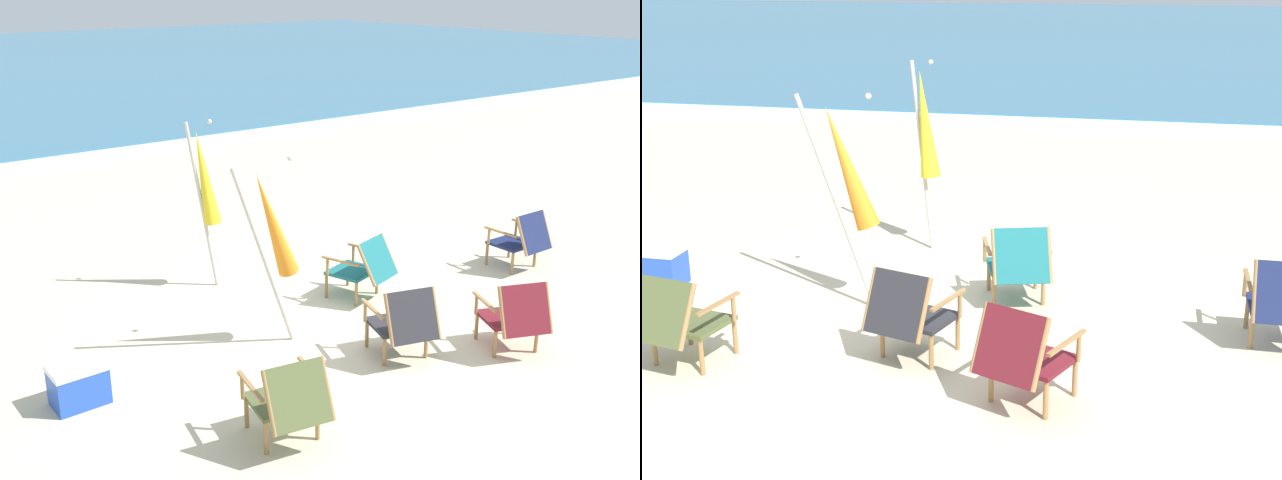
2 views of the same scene
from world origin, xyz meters
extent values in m
plane|color=beige|center=(0.00, 0.00, 0.00)|extent=(80.00, 80.00, 0.00)
cube|color=teal|center=(0.00, 30.34, 0.05)|extent=(80.00, 40.00, 0.10)
cube|color=white|center=(0.00, 10.04, 0.03)|extent=(80.00, 1.10, 0.06)
cube|color=#515B33|center=(-2.02, -1.13, 0.32)|extent=(0.60, 0.57, 0.04)
cube|color=#515B33|center=(-2.09, -1.48, 0.55)|extent=(0.53, 0.35, 0.48)
cylinder|color=olive|center=(-2.21, -0.87, 0.16)|extent=(0.04, 0.04, 0.32)
cylinder|color=olive|center=(-1.75, -0.96, 0.16)|extent=(0.04, 0.04, 0.32)
cylinder|color=olive|center=(-2.30, -1.30, 0.16)|extent=(0.04, 0.04, 0.32)
cylinder|color=olive|center=(-1.84, -1.38, 0.16)|extent=(0.04, 0.04, 0.32)
cube|color=olive|center=(-2.30, -1.10, 0.54)|extent=(0.13, 0.53, 0.02)
cylinder|color=olive|center=(-2.27, -0.91, 0.43)|extent=(0.04, 0.04, 0.22)
cube|color=olive|center=(-1.75, -1.20, 0.54)|extent=(0.13, 0.53, 0.02)
cylinder|color=olive|center=(-1.72, -1.02, 0.43)|extent=(0.04, 0.04, 0.22)
cylinder|color=olive|center=(-1.84, -1.52, 0.55)|extent=(0.09, 0.27, 0.48)
cube|color=#19234C|center=(2.68, 0.26, 0.32)|extent=(0.52, 0.48, 0.04)
cylinder|color=olive|center=(2.45, 0.47, 0.16)|extent=(0.04, 0.04, 0.32)
cylinder|color=olive|center=(2.45, 0.04, 0.16)|extent=(0.04, 0.04, 0.32)
cube|color=olive|center=(2.40, 0.24, 0.54)|extent=(0.04, 0.53, 0.02)
cylinder|color=olive|center=(2.40, 0.42, 0.43)|extent=(0.04, 0.04, 0.22)
cylinder|color=olive|center=(2.43, -0.08, 0.56)|extent=(0.04, 0.24, 0.49)
cube|color=#28282D|center=(-0.25, -0.64, 0.32)|extent=(0.64, 0.61, 0.04)
cube|color=#28282D|center=(-0.35, -0.97, 0.56)|extent=(0.54, 0.38, 0.49)
cylinder|color=olive|center=(-0.41, -0.36, 0.16)|extent=(0.04, 0.04, 0.32)
cylinder|color=olive|center=(0.04, -0.50, 0.16)|extent=(0.04, 0.04, 0.32)
cylinder|color=olive|center=(-0.54, -0.77, 0.16)|extent=(0.04, 0.04, 0.32)
cylinder|color=olive|center=(-0.09, -0.91, 0.16)|extent=(0.04, 0.04, 0.32)
cube|color=olive|center=(-0.52, -0.57, 0.54)|extent=(0.19, 0.51, 0.02)
cylinder|color=olive|center=(-0.47, -0.39, 0.43)|extent=(0.04, 0.04, 0.22)
cube|color=olive|center=(0.01, -0.74, 0.54)|extent=(0.19, 0.51, 0.02)
cylinder|color=olive|center=(0.07, -0.56, 0.43)|extent=(0.04, 0.04, 0.22)
cylinder|color=olive|center=(-0.59, -0.89, 0.56)|extent=(0.11, 0.25, 0.49)
cylinder|color=olive|center=(-0.11, -1.04, 0.56)|extent=(0.11, 0.25, 0.49)
cube|color=#196066|center=(0.33, 0.78, 0.32)|extent=(0.64, 0.61, 0.04)
cube|color=#196066|center=(0.43, 0.43, 0.55)|extent=(0.55, 0.41, 0.48)
cylinder|color=olive|center=(0.04, 0.91, 0.16)|extent=(0.04, 0.04, 0.32)
cylinder|color=olive|center=(0.49, 1.05, 0.16)|extent=(0.04, 0.04, 0.32)
cylinder|color=olive|center=(0.17, 0.50, 0.16)|extent=(0.04, 0.04, 0.32)
cylinder|color=olive|center=(0.62, 0.64, 0.16)|extent=(0.04, 0.04, 0.32)
cube|color=olive|center=(0.07, 0.67, 0.54)|extent=(0.19, 0.52, 0.02)
cylinder|color=olive|center=(0.01, 0.85, 0.43)|extent=(0.04, 0.04, 0.22)
cube|color=olive|center=(0.60, 0.84, 0.54)|extent=(0.19, 0.52, 0.02)
cylinder|color=olive|center=(0.55, 1.02, 0.43)|extent=(0.04, 0.04, 0.22)
cylinder|color=olive|center=(0.19, 0.35, 0.55)|extent=(0.12, 0.28, 0.48)
cylinder|color=olive|center=(0.68, 0.50, 0.55)|extent=(0.12, 0.28, 0.48)
cube|color=maroon|center=(0.77, -1.23, 0.32)|extent=(0.67, 0.65, 0.04)
cube|color=maroon|center=(0.64, -1.54, 0.56)|extent=(0.55, 0.41, 0.49)
cylinder|color=olive|center=(0.64, -0.94, 0.16)|extent=(0.04, 0.04, 0.32)
cylinder|color=olive|center=(1.07, -1.12, 0.16)|extent=(0.04, 0.04, 0.32)
cylinder|color=olive|center=(0.47, -1.34, 0.16)|extent=(0.04, 0.04, 0.32)
cylinder|color=olive|center=(0.90, -1.52, 0.16)|extent=(0.04, 0.04, 0.32)
cube|color=olive|center=(0.51, -1.14, 0.54)|extent=(0.24, 0.50, 0.02)
cylinder|color=olive|center=(0.58, -0.97, 0.43)|extent=(0.04, 0.04, 0.22)
cube|color=olive|center=(1.02, -1.36, 0.54)|extent=(0.24, 0.50, 0.02)
cylinder|color=olive|center=(1.10, -1.19, 0.43)|extent=(0.04, 0.04, 0.22)
cylinder|color=olive|center=(0.40, -1.44, 0.56)|extent=(0.13, 0.23, 0.50)
cylinder|color=olive|center=(0.87, -1.64, 0.56)|extent=(0.13, 0.23, 0.50)
cylinder|color=#B7B2A8|center=(-0.93, 2.13, 1.04)|extent=(0.30, 0.19, 2.09)
cone|color=yellow|center=(-0.89, 2.11, 1.41)|extent=(0.43, 0.37, 1.17)
sphere|color=#B7B2A8|center=(-0.81, 2.07, 2.08)|extent=(0.06, 0.06, 0.06)
cylinder|color=#B7B2A8|center=(-1.26, 0.26, 0.99)|extent=(0.72, 0.05, 2.00)
cone|color=orange|center=(-1.15, 0.26, 1.34)|extent=(0.58, 0.22, 1.16)
sphere|color=#B7B2A8|center=(-0.93, 0.26, 1.99)|extent=(0.06, 0.06, 0.06)
cube|color=blue|center=(-3.22, 0.38, 0.17)|extent=(0.48, 0.34, 0.34)
cube|color=white|center=(-3.22, 0.38, 0.37)|extent=(0.49, 0.35, 0.06)
camera|label=1|loc=(-5.10, -5.68, 3.66)|focal=42.00mm
camera|label=2|loc=(1.50, -7.20, 3.19)|focal=50.00mm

